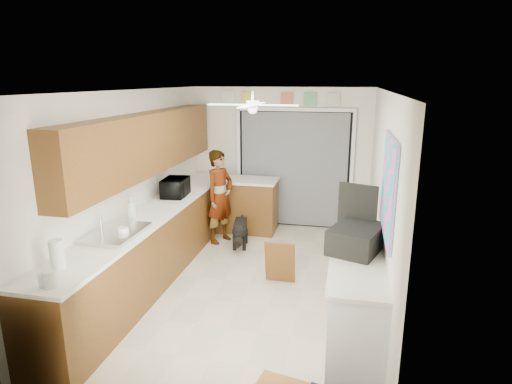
{
  "coord_description": "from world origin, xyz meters",
  "views": [
    {
      "loc": [
        1.19,
        -5.07,
        2.63
      ],
      "look_at": [
        0.0,
        0.4,
        1.15
      ],
      "focal_mm": 30.0,
      "sensor_mm": 36.0,
      "label": 1
    }
  ],
  "objects_px": {
    "paper_towel_roll": "(57,255)",
    "suitcase": "(356,239)",
    "man": "(220,197)",
    "dog": "(240,232)",
    "soap_bottle": "(131,207)",
    "cup": "(123,232)",
    "microwave": "(175,187)"
  },
  "relations": [
    {
      "from": "paper_towel_roll",
      "to": "suitcase",
      "type": "bearing_deg",
      "value": 21.17
    },
    {
      "from": "man",
      "to": "dog",
      "type": "bearing_deg",
      "value": -89.46
    },
    {
      "from": "soap_bottle",
      "to": "cup",
      "type": "relative_size",
      "value": 2.34
    },
    {
      "from": "cup",
      "to": "suitcase",
      "type": "relative_size",
      "value": 0.21
    },
    {
      "from": "man",
      "to": "dog",
      "type": "xyz_separation_m",
      "value": [
        0.38,
        -0.17,
        -0.52
      ]
    },
    {
      "from": "paper_towel_roll",
      "to": "dog",
      "type": "xyz_separation_m",
      "value": [
        0.92,
        3.13,
        -0.84
      ]
    },
    {
      "from": "cup",
      "to": "microwave",
      "type": "bearing_deg",
      "value": 92.68
    },
    {
      "from": "soap_bottle",
      "to": "cup",
      "type": "xyz_separation_m",
      "value": [
        0.21,
        -0.59,
        -0.1
      ]
    },
    {
      "from": "paper_towel_roll",
      "to": "suitcase",
      "type": "xyz_separation_m",
      "value": [
        2.67,
        1.04,
        -0.01
      ]
    },
    {
      "from": "microwave",
      "to": "soap_bottle",
      "type": "distance_m",
      "value": 1.11
    },
    {
      "from": "microwave",
      "to": "cup",
      "type": "distance_m",
      "value": 1.69
    },
    {
      "from": "microwave",
      "to": "suitcase",
      "type": "xyz_separation_m",
      "value": [
        2.61,
        -1.57,
        -0.01
      ]
    },
    {
      "from": "paper_towel_roll",
      "to": "man",
      "type": "bearing_deg",
      "value": 80.81
    },
    {
      "from": "paper_towel_roll",
      "to": "dog",
      "type": "height_order",
      "value": "paper_towel_roll"
    },
    {
      "from": "cup",
      "to": "paper_towel_roll",
      "type": "height_order",
      "value": "paper_towel_roll"
    },
    {
      "from": "soap_bottle",
      "to": "dog",
      "type": "height_order",
      "value": "soap_bottle"
    },
    {
      "from": "man",
      "to": "dog",
      "type": "height_order",
      "value": "man"
    },
    {
      "from": "cup",
      "to": "paper_towel_roll",
      "type": "bearing_deg",
      "value": -98.98
    },
    {
      "from": "microwave",
      "to": "cup",
      "type": "bearing_deg",
      "value": 177.01
    },
    {
      "from": "soap_bottle",
      "to": "cup",
      "type": "distance_m",
      "value": 0.63
    },
    {
      "from": "paper_towel_roll",
      "to": "dog",
      "type": "distance_m",
      "value": 3.37
    },
    {
      "from": "man",
      "to": "cup",
      "type": "bearing_deg",
      "value": -164.75
    },
    {
      "from": "soap_bottle",
      "to": "microwave",
      "type": "bearing_deg",
      "value": 83.28
    },
    {
      "from": "dog",
      "to": "man",
      "type": "bearing_deg",
      "value": 147.6
    },
    {
      "from": "microwave",
      "to": "paper_towel_roll",
      "type": "height_order",
      "value": "paper_towel_roll"
    },
    {
      "from": "microwave",
      "to": "cup",
      "type": "xyz_separation_m",
      "value": [
        0.08,
        -1.69,
        -0.09
      ]
    },
    {
      "from": "paper_towel_roll",
      "to": "man",
      "type": "height_order",
      "value": "man"
    },
    {
      "from": "microwave",
      "to": "paper_towel_roll",
      "type": "xyz_separation_m",
      "value": [
        -0.07,
        -2.61,
        0.01
      ]
    },
    {
      "from": "soap_bottle",
      "to": "man",
      "type": "distance_m",
      "value": 1.92
    },
    {
      "from": "microwave",
      "to": "dog",
      "type": "xyz_separation_m",
      "value": [
        0.85,
        0.53,
        -0.83
      ]
    },
    {
      "from": "microwave",
      "to": "paper_towel_roll",
      "type": "relative_size",
      "value": 1.74
    },
    {
      "from": "cup",
      "to": "paper_towel_roll",
      "type": "distance_m",
      "value": 0.93
    }
  ]
}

